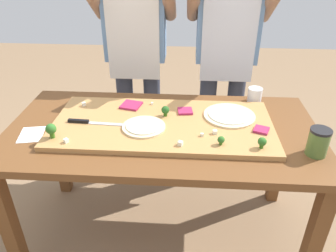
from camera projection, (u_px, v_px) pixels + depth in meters
ground_plane at (163, 231)px, 2.09m from camera, size 8.00×8.00×0.00m
prep_table at (163, 144)px, 1.75m from camera, size 1.62×0.83×0.77m
cutting_board at (162, 124)px, 1.70m from camera, size 1.14×0.54×0.03m
chefs_knife at (89, 122)px, 1.69m from camera, size 0.31×0.04×0.02m
pizza_whole_cheese_artichoke at (144, 126)px, 1.64m from camera, size 0.22×0.22×0.02m
pizza_whole_white_garlic at (229, 115)px, 1.75m from camera, size 0.27×0.27×0.02m
pizza_slice_far_right at (185, 111)px, 1.79m from camera, size 0.09×0.09×0.01m
pizza_slice_center at (131, 105)px, 1.85m from camera, size 0.13×0.13×0.01m
pizza_slice_near_left at (261, 130)px, 1.62m from camera, size 0.09×0.09×0.01m
broccoli_floret_back_mid at (165, 110)px, 1.74m from camera, size 0.04×0.04×0.06m
broccoli_floret_front_left at (262, 142)px, 1.48m from camera, size 0.04×0.04×0.05m
broccoli_floret_back_right at (51, 129)px, 1.55m from camera, size 0.05×0.05×0.07m
broccoli_floret_front_right at (221, 140)px, 1.50m from camera, size 0.03×0.03×0.04m
cheese_crumble_a at (66, 141)px, 1.53m from camera, size 0.03×0.03×0.02m
cheese_crumble_b at (202, 135)px, 1.58m from camera, size 0.02×0.02×0.01m
cheese_crumble_c at (180, 143)px, 1.51m from camera, size 0.03×0.03×0.02m
cheese_crumble_d at (84, 104)px, 1.86m from camera, size 0.03×0.03×0.02m
cheese_crumble_e at (152, 103)px, 1.87m from camera, size 0.01×0.01×0.01m
cheese_crumble_f at (215, 132)px, 1.59m from camera, size 0.02×0.02×0.02m
flour_cup at (255, 96)px, 1.94m from camera, size 0.08×0.08×0.09m
sauce_jar at (318, 142)px, 1.46m from camera, size 0.09×0.09×0.13m
recipe_note at (32, 134)px, 1.64m from camera, size 0.14×0.17×0.00m
cook_left at (136, 44)px, 2.20m from camera, size 0.54×0.39×1.67m
cook_right at (226, 46)px, 2.17m from camera, size 0.54×0.39×1.67m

